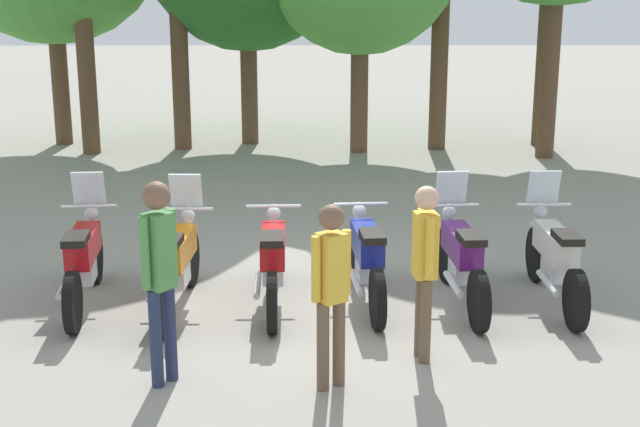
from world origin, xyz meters
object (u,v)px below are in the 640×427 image
motorcycle_5 (555,257)px  motorcycle_0 (84,259)px  person_2 (425,260)px  motorcycle_2 (273,261)px  motorcycle_1 (177,262)px  motorcycle_4 (461,258)px  motorcycle_3 (367,258)px  person_0 (160,266)px  person_1 (331,283)px

motorcycle_5 → motorcycle_0: bearing=89.6°
person_2 → motorcycle_0: bearing=-30.3°
motorcycle_0 → motorcycle_2: 2.06m
motorcycle_1 → motorcycle_4: (3.08, 0.12, 0.00)m
motorcycle_4 → person_2: size_ratio=1.31×
motorcycle_3 → person_0: size_ratio=1.20×
motorcycle_4 → person_0: bearing=120.4°
motorcycle_4 → person_2: 1.66m
person_0 → person_2: 2.39m
motorcycle_0 → motorcycle_5: same height
person_0 → person_2: size_ratio=1.09×
motorcycle_1 → motorcycle_2: motorcycle_1 is taller
motorcycle_4 → person_1: 2.58m
person_1 → motorcycle_5: bearing=-85.4°
motorcycle_5 → person_0: person_0 is taller
motorcycle_0 → motorcycle_4: bearing=-95.2°
motorcycle_3 → motorcycle_4: size_ratio=1.00×
person_1 → person_0: bearing=50.8°
person_0 → person_2: person_0 is taller
motorcycle_0 → motorcycle_2: size_ratio=1.00×
motorcycle_3 → person_1: (-0.44, -2.14, 0.46)m
motorcycle_4 → motorcycle_5: 1.03m
motorcycle_0 → motorcycle_1: 1.04m
person_0 → motorcycle_4: bearing=71.1°
motorcycle_2 → motorcycle_5: motorcycle_5 is taller
motorcycle_0 → motorcycle_5: (5.14, 0.02, 0.00)m
motorcycle_5 → person_2: person_2 is taller
motorcycle_0 → motorcycle_1: same height
person_0 → person_1: bearing=33.2°
motorcycle_0 → person_0: (1.18, -1.98, 0.57)m
person_1 → person_2: person_2 is taller
person_1 → motorcycle_2: bearing=-19.4°
motorcycle_3 → person_0: (-1.91, -2.05, 0.59)m
person_2 → motorcycle_4: bearing=-119.2°
person_0 → person_2: bearing=49.0°
motorcycle_5 → person_1: bearing=129.4°
motorcycle_1 → person_0: 1.95m
person_0 → person_1: 1.48m
motorcycle_1 → person_0: person_0 is taller
motorcycle_3 → person_1: 2.23m
motorcycle_5 → motorcycle_1: bearing=91.3°
motorcycle_4 → motorcycle_2: bearing=87.2°
person_2 → motorcycle_3: bearing=-81.8°
person_2 → motorcycle_1: bearing=-36.2°
motorcycle_4 → motorcycle_1: bearing=88.7°
motorcycle_3 → motorcycle_4: (1.03, -0.06, 0.01)m
person_1 → person_2: bearing=-91.2°
motorcycle_1 → motorcycle_5: size_ratio=1.00×
motorcycle_2 → motorcycle_0: bearing=87.9°
motorcycle_2 → motorcycle_4: 2.05m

